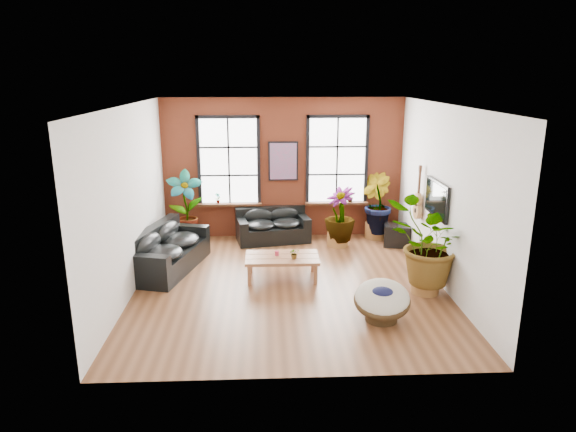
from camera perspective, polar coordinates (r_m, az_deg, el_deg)
The scene contains 19 objects.
room at distance 9.89m, azimuth 0.12°, elevation 2.07°, with size 6.04×6.54×3.54m.
sofa_back at distance 12.82m, azimuth -1.72°, elevation -1.16°, with size 1.89×1.17×0.81m.
sofa_left at distance 11.24m, azimuth -13.34°, elevation -3.78°, with size 1.53×2.48×0.91m.
coffee_table at distance 10.45m, azimuth -0.66°, elevation -4.79°, with size 1.49×0.86×0.57m.
papasan_chair at distance 8.90m, azimuth 10.41°, elevation -9.17°, with size 1.13×1.14×0.72m.
poster at distance 12.82m, azimuth -0.53°, elevation 6.11°, with size 0.74×0.06×0.98m.
tv_wall_unit at distance 10.90m, azimuth 15.59°, elevation 1.66°, with size 0.13×1.86×1.20m.
media_box at distance 12.76m, azimuth 12.03°, elevation -2.09°, with size 0.73×0.66×0.52m.
pot_back_left at distance 12.90m, azimuth -11.00°, elevation -2.17°, with size 0.62×0.62×0.38m.
pot_back_right at distance 13.27m, azimuth 9.71°, elevation -1.56°, with size 0.67×0.67×0.40m.
pot_right_wall at distance 10.22m, azimuth 15.00°, elevation -7.19°, with size 0.62×0.62×0.39m.
pot_mid at distance 12.55m, azimuth 5.55°, elevation -2.46°, with size 0.57×0.57×0.38m.
floor_plant_back_left at distance 12.72m, azimuth -11.33°, elevation 1.28°, with size 0.88×0.59×1.66m, color #185015.
floor_plant_back_right at distance 13.08m, azimuth 9.75°, elevation 1.41°, with size 0.83×0.67×1.51m, color #185015.
floor_plant_right_wall at distance 9.92m, azimuth 15.36°, elevation -3.06°, with size 1.48×1.28×1.65m, color #185015.
floor_plant_mid at distance 12.36m, azimuth 5.79°, elevation 0.18°, with size 0.73×0.73×1.31m, color #185015.
table_plant at distance 10.27m, azimuth 0.71°, elevation -4.16°, with size 0.20×0.17×0.22m, color #185015.
sill_plant_left at distance 13.00m, azimuth -7.81°, elevation 1.98°, with size 0.14×0.10×0.27m, color #185015.
sill_plant_right at distance 13.12m, azimuth 6.93°, elevation 2.15°, with size 0.15×0.15×0.27m, color #185015.
Camera 1 is at (-0.46, -9.46, 4.05)m, focal length 32.00 mm.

